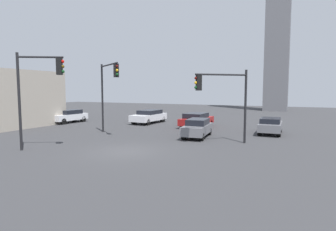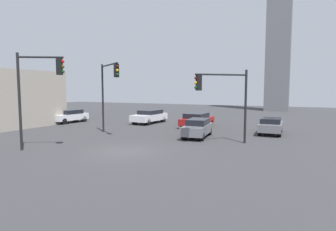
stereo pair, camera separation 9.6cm
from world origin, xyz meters
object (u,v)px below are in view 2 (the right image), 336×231
at_px(car_0, 197,120).
at_px(car_4, 150,116).
at_px(traffic_light_2, 109,83).
at_px(car_2, 271,125).
at_px(car_1, 70,116).
at_px(car_3, 198,128).
at_px(traffic_light_1, 38,82).
at_px(traffic_light_0, 223,92).

xyz_separation_m(car_0, car_4, (-5.83, 0.86, 0.04)).
height_order(traffic_light_2, car_0, traffic_light_2).
height_order(traffic_light_2, car_2, traffic_light_2).
bearing_deg(car_1, car_4, 116.03).
height_order(car_2, car_3, car_3).
distance_m(traffic_light_1, traffic_light_2, 6.54).
bearing_deg(car_1, traffic_light_2, 65.44).
xyz_separation_m(traffic_light_0, traffic_light_1, (-9.62, -6.46, 0.57)).
relative_size(traffic_light_0, car_2, 1.23).
bearing_deg(car_0, traffic_light_2, 148.49).
height_order(car_2, car_4, car_4).
bearing_deg(traffic_light_0, car_0, -99.88).
bearing_deg(car_3, car_2, 124.20).
height_order(car_0, car_3, car_3).
distance_m(car_0, car_2, 7.16).
distance_m(traffic_light_0, car_1, 19.45).
distance_m(car_1, car_4, 8.98).
bearing_deg(car_0, car_1, 102.02).
distance_m(traffic_light_1, car_1, 14.95).
bearing_deg(car_3, car_1, -105.88).
distance_m(traffic_light_0, car_3, 4.22).
distance_m(traffic_light_2, car_1, 11.02).
bearing_deg(traffic_light_0, traffic_light_2, -40.66).
bearing_deg(car_0, car_2, -99.84).
height_order(car_1, car_3, car_1).
height_order(car_0, car_4, car_4).
height_order(car_1, car_2, car_1).
xyz_separation_m(traffic_light_0, car_4, (-10.26, 8.44, -2.78)).
bearing_deg(traffic_light_1, car_1, 98.03).
distance_m(traffic_light_0, car_4, 13.57).
distance_m(traffic_light_2, car_3, 8.01).
bearing_deg(car_4, traffic_light_2, 9.18).
xyz_separation_m(car_2, car_4, (-12.84, 2.30, 0.05)).
bearing_deg(car_4, car_2, 82.95).
bearing_deg(car_2, car_0, 77.10).
xyz_separation_m(traffic_light_0, car_2, (2.58, 6.13, -2.83)).
relative_size(car_1, car_2, 1.05).
xyz_separation_m(car_3, car_4, (-7.83, 6.43, 0.03)).
height_order(traffic_light_1, car_1, traffic_light_1).
relative_size(car_2, car_4, 0.84).
relative_size(traffic_light_0, car_4, 1.04).
distance_m(car_0, car_4, 5.89).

